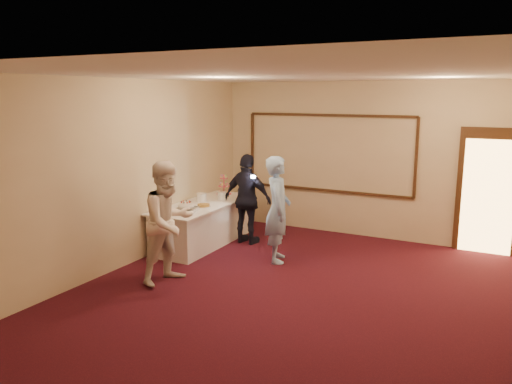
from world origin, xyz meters
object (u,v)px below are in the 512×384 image
cupcake_stand (224,186)px  tart (204,206)px  plate_stack_b (222,196)px  guest (248,199)px  plate_stack_a (202,197)px  pavlova_tray (186,208)px  woman (169,222)px  buffet_table (204,223)px  man (278,209)px

cupcake_stand → tart: (0.29, -1.18, -0.13)m
plate_stack_b → guest: (0.56, -0.00, -0.01)m
plate_stack_a → tart: plate_stack_a is taller
pavlova_tray → woman: woman is taller
tart → buffet_table: bearing=124.4°
pavlova_tray → tart: (0.06, 0.45, -0.05)m
pavlova_tray → cupcake_stand: size_ratio=1.16×
cupcake_stand → plate_stack_a: cupcake_stand is taller
pavlova_tray → plate_stack_b: bearing=87.9°
tart → man: (1.46, 0.00, 0.09)m
buffet_table → man: size_ratio=1.37×
cupcake_stand → guest: size_ratio=0.26×
buffet_table → guest: (0.71, 0.41, 0.45)m
plate_stack_a → pavlova_tray: bearing=-74.5°
plate_stack_a → plate_stack_b: (0.27, 0.30, -0.00)m
plate_stack_a → man: bearing=-11.6°
man → plate_stack_a: bearing=53.2°
tart → woman: bearing=-74.4°
tart → plate_stack_b: bearing=91.5°
tart → man: size_ratio=0.14×
buffet_table → cupcake_stand: bearing=97.2°
buffet_table → man: man is taller
cupcake_stand → plate_stack_b: bearing=-62.6°
tart → guest: guest is taller
plate_stack_a → woman: bearing=-69.5°
buffet_table → cupcake_stand: cupcake_stand is taller
plate_stack_b → woman: bearing=-78.4°
woman → pavlova_tray: bearing=36.5°
buffet_table → cupcake_stand: size_ratio=5.52×
buffet_table → woman: woman is taller
tart → guest: bearing=50.7°
man → pavlova_tray: bearing=81.6°
guest → cupcake_stand: bearing=-27.7°
plate_stack_a → plate_stack_b: bearing=48.1°
buffet_table → tart: tart is taller
cupcake_stand → man: (1.75, -1.18, -0.04)m
pavlova_tray → man: (1.52, 0.46, 0.04)m
guest → plate_stack_b: bearing=4.4°
buffet_table → tart: size_ratio=9.49×
pavlova_tray → woman: size_ratio=0.28×
guest → buffet_table: bearing=34.6°
cupcake_stand → plate_stack_b: cupcake_stand is taller
plate_stack_a → man: 1.78m
woman → guest: 2.25m
man → woman: (-1.02, -1.59, 0.02)m
buffet_table → pavlova_tray: pavlova_tray is taller
plate_stack_a → guest: 0.88m
buffet_table → pavlova_tray: (0.11, -0.70, 0.46)m
plate_stack_b → guest: guest is taller
buffet_table → plate_stack_b: size_ratio=13.18×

